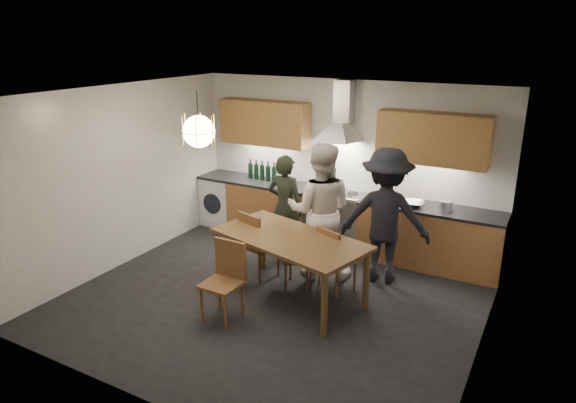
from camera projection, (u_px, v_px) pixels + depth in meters
The scene contains 17 objects.
ground at pixel (274, 298), 6.62m from camera, with size 5.00×5.00×0.00m, color black.
room_shell at pixel (273, 170), 6.09m from camera, with size 5.02×4.52×2.61m.
counter_run at pixel (337, 220), 8.10m from camera, with size 5.00×0.62×0.90m.
range_stove at pixel (336, 220), 8.10m from camera, with size 0.90×0.60×0.92m.
wall_fixtures at pixel (342, 129), 7.76m from camera, with size 4.30×0.54×1.10m.
pendant_lamp at pixel (199, 132), 6.34m from camera, with size 0.43×0.43×0.70m.
dining_table at pixel (290, 244), 6.44m from camera, with size 2.15×1.44×0.83m.
chair_back_left at pixel (255, 241), 7.02m from camera, with size 0.54×0.54×0.96m.
chair_back_mid at pixel (297, 257), 6.76m from camera, with size 0.44×0.44×0.80m.
chair_back_right at pixel (333, 256), 6.63m from camera, with size 0.53×0.53×0.90m.
chair_front at pixel (226, 275), 6.05m from camera, with size 0.44×0.44×0.95m.
person_left at pixel (286, 207), 7.63m from camera, with size 0.58×0.38×1.59m, color black.
person_mid at pixel (320, 211), 7.01m from camera, with size 0.92×0.72×1.89m, color beige.
person_right at pixel (386, 216), 6.85m from camera, with size 1.20×0.69×1.86m, color black.
mixing_bowl at pixel (413, 204), 7.32m from camera, with size 0.32×0.32×0.08m, color #B0AFB3.
stock_pot at pixel (445, 206), 7.14m from camera, with size 0.20×0.20×0.14m, color silver.
wine_bottles at pixel (262, 170), 8.61m from camera, with size 0.54×0.08×0.33m.
Camera 1 is at (2.99, -5.09, 3.26)m, focal length 32.00 mm.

